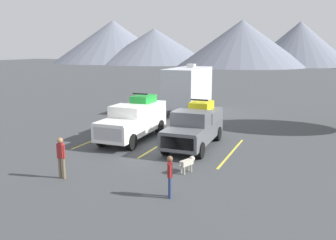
% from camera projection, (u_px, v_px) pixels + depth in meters
% --- Properties ---
extents(ground_plane, '(240.00, 240.00, 0.00)m').
position_uv_depth(ground_plane, '(154.00, 148.00, 18.85)').
color(ground_plane, '#3F4244').
extents(pickup_truck_a, '(2.21, 5.70, 2.60)m').
position_uv_depth(pickup_truck_a, '(134.00, 119.00, 20.63)').
color(pickup_truck_a, white).
rests_on(pickup_truck_a, ground).
extents(pickup_truck_b, '(2.22, 5.41, 2.47)m').
position_uv_depth(pickup_truck_b, '(195.00, 126.00, 19.12)').
color(pickup_truck_b, '#595B60').
rests_on(pickup_truck_b, ground).
extents(lot_stripe_a, '(0.12, 5.50, 0.01)m').
position_uv_depth(lot_stripe_a, '(101.00, 137.00, 21.14)').
color(lot_stripe_a, gold).
rests_on(lot_stripe_a, ground).
extents(lot_stripe_b, '(0.12, 5.50, 0.01)m').
position_uv_depth(lot_stripe_b, '(161.00, 144.00, 19.61)').
color(lot_stripe_b, gold).
rests_on(lot_stripe_b, ground).
extents(lot_stripe_c, '(0.12, 5.50, 0.01)m').
position_uv_depth(lot_stripe_c, '(231.00, 153.00, 18.08)').
color(lot_stripe_c, gold).
rests_on(lot_stripe_c, ground).
extents(camper_trailer_a, '(2.75, 7.45, 3.93)m').
position_uv_depth(camper_trailer_a, '(188.00, 87.00, 29.50)').
color(camper_trailer_a, silver).
rests_on(camper_trailer_a, ground).
extents(person_a, '(0.26, 0.32, 1.56)m').
position_uv_depth(person_a, '(170.00, 174.00, 12.49)').
color(person_a, navy).
rests_on(person_a, ground).
extents(person_b, '(0.38, 0.24, 1.72)m').
position_uv_depth(person_b, '(61.00, 155.00, 14.35)').
color(person_b, '#726047').
rests_on(person_b, ground).
extents(dog, '(0.48, 0.88, 0.67)m').
position_uv_depth(dog, '(188.00, 162.00, 15.14)').
color(dog, beige).
rests_on(dog, ground).
extents(mountain_ridge, '(156.62, 49.80, 16.04)m').
position_uv_depth(mountain_ridge, '(264.00, 42.00, 104.55)').
color(mountain_ridge, slate).
rests_on(mountain_ridge, ground).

